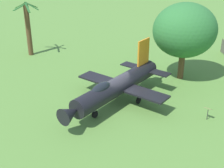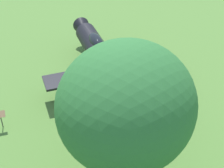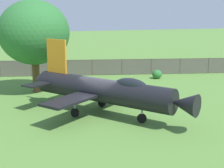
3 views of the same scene
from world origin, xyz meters
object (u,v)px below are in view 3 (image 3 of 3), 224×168
object	(u,v)px
shrub_by_tree	(157,74)
shrub_near_fence	(109,69)
display_jet	(106,90)
shade_tree	(34,33)
info_plaque	(132,80)

from	to	relation	value
shrub_by_tree	shrub_near_fence	bearing A→B (deg)	-49.82
display_jet	shrub_near_fence	distance (m)	15.57
shrub_by_tree	shade_tree	bearing A→B (deg)	8.68
display_jet	shrub_near_fence	xyz separation A→B (m)	(-5.25, -14.61, -1.18)
shade_tree	shrub_by_tree	xyz separation A→B (m)	(-12.59, -1.92, -4.66)
shrub_near_fence	info_plaque	xyz separation A→B (m)	(0.71, 8.25, 0.32)
shrub_near_fence	shrub_by_tree	world-z (taller)	shrub_near_fence
info_plaque	display_jet	bearing A→B (deg)	54.52
shrub_near_fence	info_plaque	distance (m)	8.29
shade_tree	shrub_by_tree	size ratio (longest dim) A/B	7.53
info_plaque	shrub_by_tree	bearing A→B (deg)	-139.49
display_jet	info_plaque	distance (m)	7.86
shade_tree	shrub_near_fence	world-z (taller)	shade_tree
shrub_by_tree	info_plaque	world-z (taller)	info_plaque
shrub_near_fence	shrub_by_tree	size ratio (longest dim) A/B	1.61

